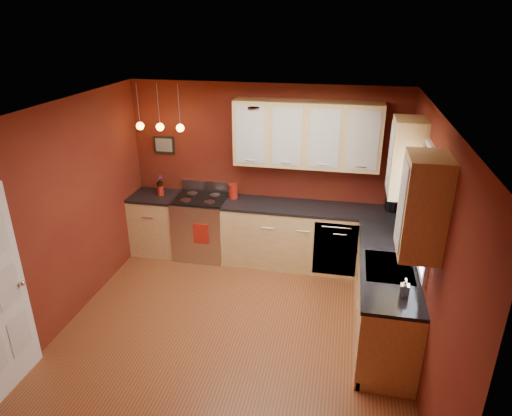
% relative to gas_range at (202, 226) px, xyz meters
% --- Properties ---
extents(floor, '(4.20, 4.20, 0.00)m').
position_rel_gas_range_xyz_m(floor, '(0.92, -1.80, -0.48)').
color(floor, brown).
rests_on(floor, ground).
extents(ceiling, '(4.00, 4.20, 0.02)m').
position_rel_gas_range_xyz_m(ceiling, '(0.92, -1.80, 2.12)').
color(ceiling, white).
rests_on(ceiling, wall_back).
extents(wall_back, '(4.00, 0.02, 2.60)m').
position_rel_gas_range_xyz_m(wall_back, '(0.92, 0.30, 0.82)').
color(wall_back, maroon).
rests_on(wall_back, floor).
extents(wall_front, '(4.00, 0.02, 2.60)m').
position_rel_gas_range_xyz_m(wall_front, '(0.92, -3.90, 0.82)').
color(wall_front, maroon).
rests_on(wall_front, floor).
extents(wall_left, '(0.02, 4.20, 2.60)m').
position_rel_gas_range_xyz_m(wall_left, '(-1.08, -1.80, 0.82)').
color(wall_left, maroon).
rests_on(wall_left, floor).
extents(wall_right, '(0.02, 4.20, 2.60)m').
position_rel_gas_range_xyz_m(wall_right, '(2.92, -1.80, 0.82)').
color(wall_right, maroon).
rests_on(wall_right, floor).
extents(base_cabinets_back_left, '(0.70, 0.60, 0.90)m').
position_rel_gas_range_xyz_m(base_cabinets_back_left, '(-0.73, -0.00, -0.03)').
color(base_cabinets_back_left, '#E9C37D').
rests_on(base_cabinets_back_left, floor).
extents(base_cabinets_back_right, '(2.54, 0.60, 0.90)m').
position_rel_gas_range_xyz_m(base_cabinets_back_right, '(1.65, -0.00, -0.03)').
color(base_cabinets_back_right, '#E9C37D').
rests_on(base_cabinets_back_right, floor).
extents(base_cabinets_right, '(0.60, 2.10, 0.90)m').
position_rel_gas_range_xyz_m(base_cabinets_right, '(2.62, -1.35, -0.03)').
color(base_cabinets_right, '#E9C37D').
rests_on(base_cabinets_right, floor).
extents(counter_back_left, '(0.70, 0.62, 0.04)m').
position_rel_gas_range_xyz_m(counter_back_left, '(-0.73, -0.00, 0.44)').
color(counter_back_left, black).
rests_on(counter_back_left, base_cabinets_back_left).
extents(counter_back_right, '(2.54, 0.62, 0.04)m').
position_rel_gas_range_xyz_m(counter_back_right, '(1.65, -0.00, 0.44)').
color(counter_back_right, black).
rests_on(counter_back_right, base_cabinets_back_right).
extents(counter_right, '(0.62, 2.10, 0.04)m').
position_rel_gas_range_xyz_m(counter_right, '(2.62, -1.35, 0.44)').
color(counter_right, black).
rests_on(counter_right, base_cabinets_right).
extents(gas_range, '(0.76, 0.64, 1.11)m').
position_rel_gas_range_xyz_m(gas_range, '(0.00, 0.00, 0.00)').
color(gas_range, '#B8B8BD').
rests_on(gas_range, floor).
extents(dishwasher_front, '(0.60, 0.02, 0.80)m').
position_rel_gas_range_xyz_m(dishwasher_front, '(2.02, -0.29, -0.03)').
color(dishwasher_front, '#B8B8BD').
rests_on(dishwasher_front, base_cabinets_back_right).
extents(sink, '(0.50, 0.70, 0.33)m').
position_rel_gas_range_xyz_m(sink, '(2.62, -1.50, 0.43)').
color(sink, gray).
rests_on(sink, counter_right).
extents(window, '(0.06, 1.02, 1.22)m').
position_rel_gas_range_xyz_m(window, '(2.89, -1.50, 1.21)').
color(window, white).
rests_on(window, wall_right).
extents(upper_cabinets_back, '(2.00, 0.35, 0.90)m').
position_rel_gas_range_xyz_m(upper_cabinets_back, '(1.52, 0.12, 1.47)').
color(upper_cabinets_back, '#E9C37D').
rests_on(upper_cabinets_back, wall_back).
extents(upper_cabinets_right, '(0.35, 1.95, 0.90)m').
position_rel_gas_range_xyz_m(upper_cabinets_right, '(2.75, -1.48, 1.47)').
color(upper_cabinets_right, '#E9C37D').
rests_on(upper_cabinets_right, wall_right).
extents(wall_picture, '(0.32, 0.03, 0.26)m').
position_rel_gas_range_xyz_m(wall_picture, '(-0.63, 0.28, 1.17)').
color(wall_picture, black).
rests_on(wall_picture, wall_back).
extents(pendant_lights, '(0.71, 0.11, 0.66)m').
position_rel_gas_range_xyz_m(pendant_lights, '(-0.53, -0.05, 1.53)').
color(pendant_lights, gray).
rests_on(pendant_lights, ceiling).
extents(red_canister, '(0.15, 0.15, 0.22)m').
position_rel_gas_range_xyz_m(red_canister, '(0.47, 0.12, 0.57)').
color(red_canister, '#A51E11').
rests_on(red_canister, counter_back_right).
extents(red_vase, '(0.09, 0.09, 0.15)m').
position_rel_gas_range_xyz_m(red_vase, '(-0.64, 0.01, 0.53)').
color(red_vase, '#A51E11').
rests_on(red_vase, counter_back_left).
extents(flowers, '(0.12, 0.12, 0.19)m').
position_rel_gas_range_xyz_m(flowers, '(-0.64, 0.01, 0.68)').
color(flowers, '#A51E11').
rests_on(flowers, red_vase).
extents(coffee_maker, '(0.21, 0.21, 0.28)m').
position_rel_gas_range_xyz_m(coffee_maker, '(2.76, 0.10, 0.59)').
color(coffee_maker, black).
rests_on(coffee_maker, counter_back_right).
extents(soap_pump, '(0.09, 0.09, 0.19)m').
position_rel_gas_range_xyz_m(soap_pump, '(2.72, -2.05, 0.56)').
color(soap_pump, silver).
rests_on(soap_pump, counter_right).
extents(dish_towel, '(0.23, 0.02, 0.31)m').
position_rel_gas_range_xyz_m(dish_towel, '(0.09, -0.33, 0.04)').
color(dish_towel, '#A51E11').
rests_on(dish_towel, gas_range).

